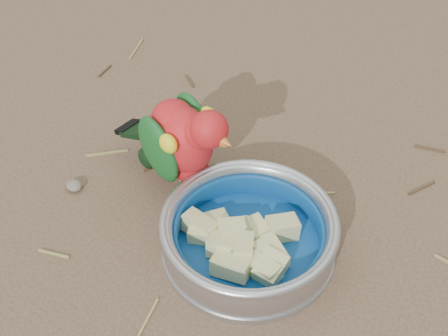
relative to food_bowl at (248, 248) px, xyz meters
The scene contains 6 objects.
ground 0.10m from the food_bowl, 90.37° to the right, with size 60.00×60.00×0.00m, color brown.
food_bowl is the anchor object (origin of this frame).
bowl_wall 0.03m from the food_bowl, ahead, with size 0.22×0.22×0.04m, color #B2B2BA, non-canonical shape.
fruit_wedges 0.02m from the food_bowl, ahead, with size 0.13×0.13×0.03m, color #D0CB85, non-canonical shape.
lory_parrot 0.16m from the food_bowl, 160.21° to the left, with size 0.09×0.19×0.16m, color red, non-canonical shape.
ground_debris 0.09m from the food_bowl, 115.51° to the right, with size 0.90×0.80×0.01m, color #958D4D, non-canonical shape.
Camera 1 is at (0.29, -0.39, 0.70)m, focal length 55.00 mm.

